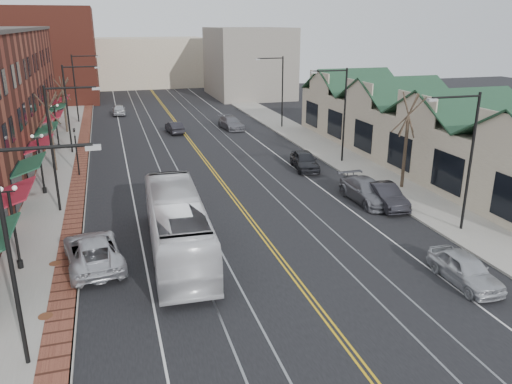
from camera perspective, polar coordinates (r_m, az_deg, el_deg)
ground at (r=21.86m, az=7.69°, el=-13.77°), size 160.00×160.00×0.00m
sidewalk_left at (r=38.69m, az=-21.79°, el=-0.10°), size 4.00×120.00×0.15m
sidewalk_right at (r=43.33m, az=11.52°, el=2.83°), size 4.00×120.00×0.15m
building_right at (r=45.89m, az=18.39°, el=5.99°), size 8.00×36.00×4.60m
backdrop_left at (r=87.18m, az=-22.58°, el=14.31°), size 14.00×18.00×14.00m
backdrop_mid at (r=102.24m, az=-12.46°, el=14.31°), size 22.00×14.00×9.00m
backdrop_right at (r=85.06m, az=-0.90°, el=14.59°), size 12.00×16.00×11.00m
streetlight_l_0 at (r=18.23m, az=-25.23°, el=-4.59°), size 3.33×0.25×8.00m
streetlight_l_1 at (r=33.50m, az=-21.68°, el=5.96°), size 3.33×0.25×8.00m
streetlight_l_2 at (r=49.23m, az=-20.34°, el=9.84°), size 3.33×0.25×8.00m
streetlight_l_3 at (r=65.10m, az=-19.65°, el=11.83°), size 3.33×0.25×8.00m
streetlight_r_0 at (r=30.31m, az=22.82°, el=4.57°), size 3.33×0.25×8.00m
streetlight_r_1 at (r=43.59m, az=9.59°, el=9.71°), size 3.33×0.25×8.00m
streetlight_r_2 at (r=58.26m, az=2.62°, el=12.18°), size 3.33×0.25×8.00m
lamppost_l_1 at (r=26.89m, az=-25.88°, el=-3.89°), size 0.84×0.28×4.27m
lamppost_l_2 at (r=38.20m, az=-23.36°, el=2.82°), size 0.84×0.28×4.27m
lamppost_l_3 at (r=51.79m, az=-21.82°, el=6.87°), size 0.84×0.28×4.27m
tree_left_near at (r=43.70m, az=-22.41°, el=6.56°), size 1.78×1.37×6.48m
tree_left_far at (r=59.46m, az=-21.09°, el=9.40°), size 1.66×1.28×6.02m
tree_right_mid at (r=37.70m, az=16.79°, el=5.80°), size 1.90×1.46×6.93m
manhole_mid at (r=23.05m, az=-22.93°, el=-12.93°), size 0.60×0.60×0.02m
manhole_far at (r=27.44m, az=-21.97°, el=-7.57°), size 0.60×0.60×0.02m
traffic_signal at (r=41.83m, az=-19.86°, el=4.73°), size 0.18×0.15×3.80m
transit_bus at (r=26.47m, az=-8.99°, el=-3.84°), size 3.21×11.77×3.25m
parked_suv at (r=26.59m, az=-18.12°, el=-6.46°), size 3.30×5.92×1.57m
parked_car_a at (r=25.67m, az=22.78°, el=-8.13°), size 1.80×4.28×1.45m
parked_car_b at (r=34.42m, az=14.48°, el=-0.38°), size 1.93×4.70×1.51m
parked_car_c at (r=34.99m, az=12.55°, el=0.12°), size 2.30×5.40×1.55m
parked_car_d at (r=42.05m, az=5.58°, el=3.62°), size 2.39×4.71×1.54m
distant_car_left at (r=56.72m, az=-9.30°, el=7.30°), size 1.77×4.07×1.30m
distant_car_right at (r=58.25m, az=-2.87°, el=7.87°), size 2.51×5.07×1.42m
distant_car_far at (r=69.92m, az=-15.39°, el=9.06°), size 1.75×4.17×1.41m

